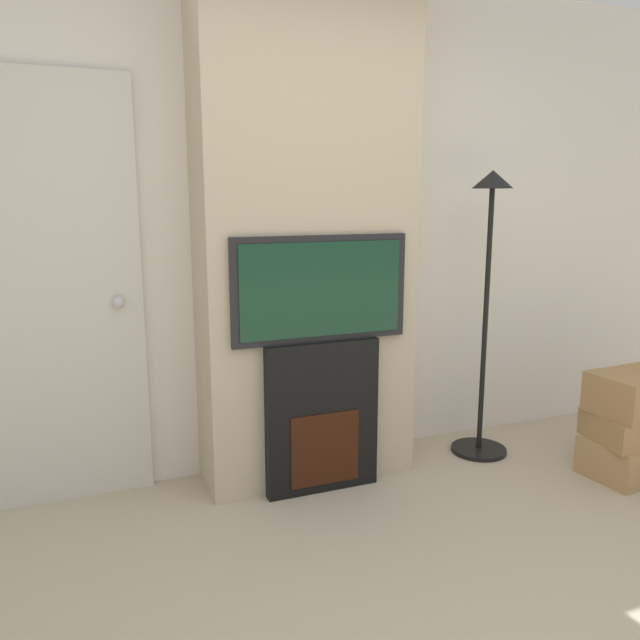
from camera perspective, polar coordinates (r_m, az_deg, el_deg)
wall_back at (r=3.48m, az=-2.61°, el=8.47°), size 6.00×0.06×2.70m
chimney_breast at (r=3.27m, az=-1.29°, el=8.30°), size 1.13×0.39×2.70m
fireplace at (r=3.28m, az=0.01°, el=-8.76°), size 0.60×0.15×0.80m
television at (r=3.11m, az=0.02°, el=2.88°), size 0.92×0.07×0.53m
floor_lamp at (r=3.71m, az=15.05°, el=3.19°), size 0.33×0.33×1.66m
box_stack at (r=3.86m, az=26.83°, el=-8.58°), size 0.54×0.42×0.58m
entry_door at (r=3.26m, az=-22.96°, el=2.04°), size 0.81×0.09×2.09m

